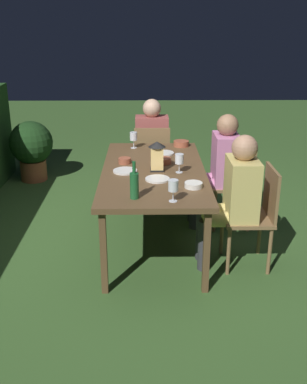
# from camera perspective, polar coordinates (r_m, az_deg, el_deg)

# --- Properties ---
(ground_plane) EXTENTS (16.00, 16.00, 0.00)m
(ground_plane) POSITION_cam_1_polar(r_m,az_deg,el_deg) (4.44, 0.00, -6.22)
(ground_plane) COLOR #385B28
(dining_table) EXTENTS (1.83, 0.92, 0.74)m
(dining_table) POSITION_cam_1_polar(r_m,az_deg,el_deg) (4.17, 0.00, 2.15)
(dining_table) COLOR brown
(dining_table) RESTS_ON ground
(chair_side_left_b) EXTENTS (0.42, 0.40, 0.87)m
(chair_side_left_b) POSITION_cam_1_polar(r_m,az_deg,el_deg) (4.71, 10.35, 1.51)
(chair_side_left_b) COLOR brown
(chair_side_left_b) RESTS_ON ground
(person_in_pink) EXTENTS (0.38, 0.47, 1.15)m
(person_in_pink) POSITION_cam_1_polar(r_m,az_deg,el_deg) (4.63, 8.09, 3.28)
(person_in_pink) COLOR #C675A3
(person_in_pink) RESTS_ON ground
(chair_side_left_a) EXTENTS (0.42, 0.40, 0.87)m
(chair_side_left_a) POSITION_cam_1_polar(r_m,az_deg,el_deg) (3.96, 12.53, -2.46)
(chair_side_left_a) COLOR brown
(chair_side_left_a) RESTS_ON ground
(person_in_mustard) EXTENTS (0.38, 0.47, 1.15)m
(person_in_mustard) POSITION_cam_1_polar(r_m,az_deg,el_deg) (3.87, 9.88, -0.43)
(person_in_mustard) COLOR tan
(person_in_mustard) RESTS_ON ground
(chair_head_far) EXTENTS (0.40, 0.42, 0.87)m
(chair_head_far) POSITION_cam_1_polar(r_m,az_deg,el_deg) (5.34, -0.18, 4.16)
(chair_head_far) COLOR brown
(chair_head_far) RESTS_ON ground
(person_in_rust) EXTENTS (0.48, 0.38, 1.15)m
(person_in_rust) POSITION_cam_1_polar(r_m,az_deg,el_deg) (5.49, -0.21, 6.27)
(person_in_rust) COLOR #9E4C47
(person_in_rust) RESTS_ON ground
(lantern_centerpiece) EXTENTS (0.15, 0.15, 0.27)m
(lantern_centerpiece) POSITION_cam_1_polar(r_m,az_deg,el_deg) (4.08, 0.44, 4.68)
(lantern_centerpiece) COLOR black
(lantern_centerpiece) RESTS_ON dining_table
(green_bottle_on_table) EXTENTS (0.07, 0.07, 0.29)m
(green_bottle_on_table) POSITION_cam_1_polar(r_m,az_deg,el_deg) (3.45, -2.39, 0.90)
(green_bottle_on_table) COLOR #1E5B2D
(green_bottle_on_table) RESTS_ON dining_table
(wine_glass_a) EXTENTS (0.08, 0.08, 0.17)m
(wine_glass_a) POSITION_cam_1_polar(r_m,az_deg,el_deg) (4.82, -2.49, 6.81)
(wine_glass_a) COLOR silver
(wine_glass_a) RESTS_ON dining_table
(wine_glass_b) EXTENTS (0.08, 0.08, 0.17)m
(wine_glass_b) POSITION_cam_1_polar(r_m,az_deg,el_deg) (4.04, 3.22, 4.01)
(wine_glass_b) COLOR silver
(wine_glass_b) RESTS_ON dining_table
(wine_glass_c) EXTENTS (0.08, 0.08, 0.17)m
(wine_glass_c) POSITION_cam_1_polar(r_m,az_deg,el_deg) (3.39, 2.46, 0.68)
(wine_glass_c) COLOR silver
(wine_glass_c) RESTS_ON dining_table
(plate_a) EXTENTS (0.21, 0.21, 0.01)m
(plate_a) POSITION_cam_1_polar(r_m,az_deg,el_deg) (3.88, 0.49, 1.62)
(plate_a) COLOR silver
(plate_a) RESTS_ON dining_table
(plate_b) EXTENTS (0.22, 0.22, 0.01)m
(plate_b) POSITION_cam_1_polar(r_m,az_deg,el_deg) (4.09, -3.53, 2.62)
(plate_b) COLOR silver
(plate_b) RESTS_ON dining_table
(plate_c) EXTENTS (0.21, 0.21, 0.01)m
(plate_c) POSITION_cam_1_polar(r_m,az_deg,el_deg) (4.63, 1.25, 4.84)
(plate_c) COLOR silver
(plate_c) RESTS_ON dining_table
(bowl_olives) EXTENTS (0.16, 0.16, 0.06)m
(bowl_olives) POSITION_cam_1_polar(r_m,az_deg,el_deg) (4.92, 3.44, 6.04)
(bowl_olives) COLOR #9E5138
(bowl_olives) RESTS_ON dining_table
(bowl_bread) EXTENTS (0.12, 0.12, 0.05)m
(bowl_bread) POSITION_cam_1_polar(r_m,az_deg,el_deg) (4.32, -3.60, 3.92)
(bowl_bread) COLOR #9E5138
(bowl_bread) RESTS_ON dining_table
(bowl_salad) EXTENTS (0.14, 0.14, 0.05)m
(bowl_salad) POSITION_cam_1_polar(r_m,az_deg,el_deg) (4.31, 1.24, 3.92)
(bowl_salad) COLOR #9E5138
(bowl_salad) RESTS_ON dining_table
(bowl_dip) EXTENTS (0.14, 0.14, 0.04)m
(bowl_dip) POSITION_cam_1_polar(r_m,az_deg,el_deg) (3.71, 4.97, 0.90)
(bowl_dip) COLOR silver
(bowl_dip) RESTS_ON dining_table
(potted_plant_by_hedge) EXTENTS (0.56, 0.56, 0.78)m
(potted_plant_by_hedge) POSITION_cam_1_polar(r_m,az_deg,el_deg) (6.18, -14.87, 5.41)
(potted_plant_by_hedge) COLOR #9E5133
(potted_plant_by_hedge) RESTS_ON ground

